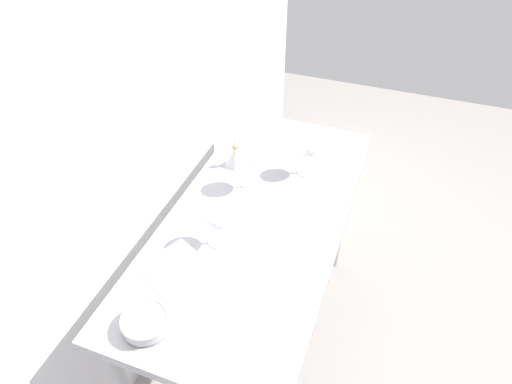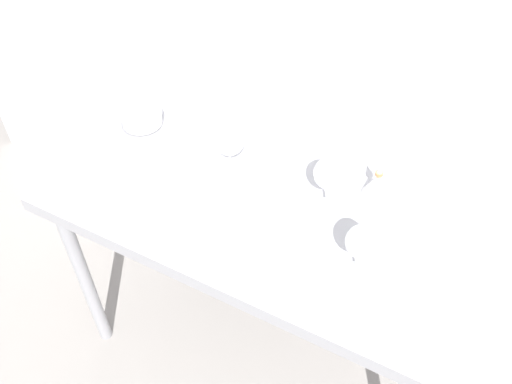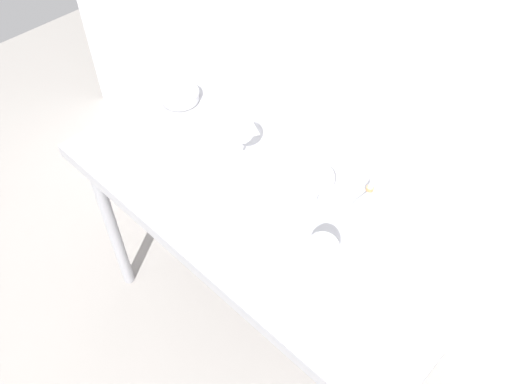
{
  "view_description": "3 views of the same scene",
  "coord_description": "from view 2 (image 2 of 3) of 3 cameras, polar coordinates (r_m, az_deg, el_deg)",
  "views": [
    {
      "loc": [
        -1.16,
        -0.43,
        2.08
      ],
      "look_at": [
        0.05,
        0.02,
        0.96
      ],
      "focal_mm": 31.06,
      "sensor_mm": 36.0,
      "label": 1
    },
    {
      "loc": [
        0.49,
        -1.03,
        2.19
      ],
      "look_at": [
        -0.05,
        0.0,
        0.94
      ],
      "focal_mm": 39.65,
      "sensor_mm": 36.0,
      "label": 2
    },
    {
      "loc": [
        0.76,
        -0.82,
        2.19
      ],
      "look_at": [
        -0.02,
        -0.02,
        0.93
      ],
      "focal_mm": 36.76,
      "sensor_mm": 36.0,
      "label": 3
    }
  ],
  "objects": [
    {
      "name": "wine_glass_far_right",
      "position": [
        1.64,
        7.49,
        1.77
      ],
      "size": [
        0.1,
        0.1,
        0.19
      ],
      "color": "white",
      "rests_on": "steel_counter"
    },
    {
      "name": "wine_glass_far_left",
      "position": [
        1.75,
        -2.71,
        5.09
      ],
      "size": [
        0.1,
        0.1,
        0.17
      ],
      "color": "white",
      "rests_on": "steel_counter"
    },
    {
      "name": "wine_glass_near_right",
      "position": [
        1.49,
        10.69,
        -5.08
      ],
      "size": [
        0.09,
        0.09,
        0.18
      ],
      "color": "white",
      "rests_on": "steel_counter"
    },
    {
      "name": "steel_counter",
      "position": [
        1.8,
        1.35,
        -3.89
      ],
      "size": [
        1.4,
        0.65,
        0.9
      ],
      "color": "#929298",
      "rests_on": "ground_plane"
    },
    {
      "name": "decanter_funnel",
      "position": [
        1.76,
        12.08,
        0.71
      ],
      "size": [
        0.09,
        0.09,
        0.14
      ],
      "color": "#B5B5B5",
      "rests_on": "steel_counter"
    },
    {
      "name": "tasting_bowl",
      "position": [
        2.03,
        -11.47,
        7.35
      ],
      "size": [
        0.15,
        0.15,
        0.05
      ],
      "color": "beige",
      "rests_on": "steel_counter"
    },
    {
      "name": "ground_plane",
      "position": [
        2.47,
        1.09,
        -15.56
      ],
      "size": [
        6.0,
        6.0,
        0.0
      ],
      "primitive_type": "plane",
      "color": "gray"
    },
    {
      "name": "tasting_sheet_upper",
      "position": [
        1.94,
        -5.79,
        5.19
      ],
      "size": [
        0.27,
        0.28,
        0.0
      ],
      "primitive_type": "cube",
      "rotation": [
        0.0,
        0.0,
        -0.43
      ],
      "color": "white",
      "rests_on": "steel_counter"
    },
    {
      "name": "back_wall",
      "position": [
        1.83,
        9.01,
        17.31
      ],
      "size": [
        3.8,
        0.04,
        2.6
      ],
      "primitive_type": "cube",
      "color": "silver",
      "rests_on": "ground_plane"
    },
    {
      "name": "tasting_sheet_lower",
      "position": [
        1.78,
        1.89,
        0.55
      ],
      "size": [
        0.21,
        0.26,
        0.0
      ],
      "primitive_type": "cube",
      "rotation": [
        0.0,
        0.0,
        0.36
      ],
      "color": "white",
      "rests_on": "steel_counter"
    }
  ]
}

